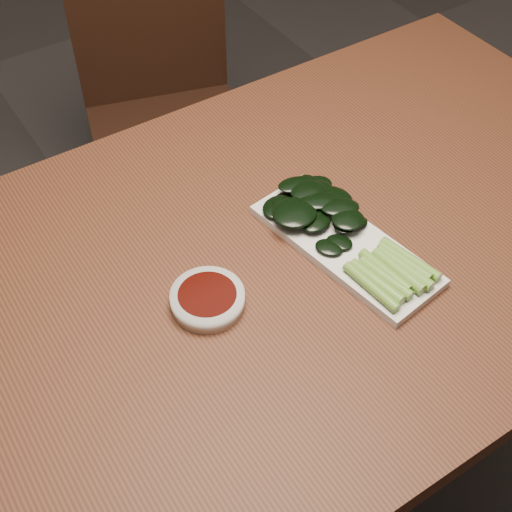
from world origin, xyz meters
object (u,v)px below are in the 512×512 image
(serving_plate, at_px, (345,245))
(chair_far, at_px, (163,103))
(sauce_bowl, at_px, (208,299))
(gai_lan, at_px, (339,226))
(table, at_px, (276,285))

(serving_plate, bearing_deg, chair_far, 83.24)
(sauce_bowl, bearing_deg, serving_plate, -4.51)
(gai_lan, bearing_deg, serving_plate, -98.80)
(chair_far, height_order, serving_plate, chair_far)
(serving_plate, height_order, gai_lan, gai_lan)
(chair_far, relative_size, serving_plate, 2.79)
(table, height_order, sauce_bowl, sauce_bowl)
(chair_far, xyz_separation_m, sauce_bowl, (-0.33, -0.80, 0.28))
(table, distance_m, chair_far, 0.82)
(chair_far, height_order, sauce_bowl, chair_far)
(gai_lan, bearing_deg, chair_far, 83.30)
(table, xyz_separation_m, sauce_bowl, (-0.14, -0.03, 0.08))
(sauce_bowl, xyz_separation_m, serving_plate, (0.23, -0.02, -0.01))
(sauce_bowl, bearing_deg, table, 11.46)
(chair_far, bearing_deg, table, -87.25)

